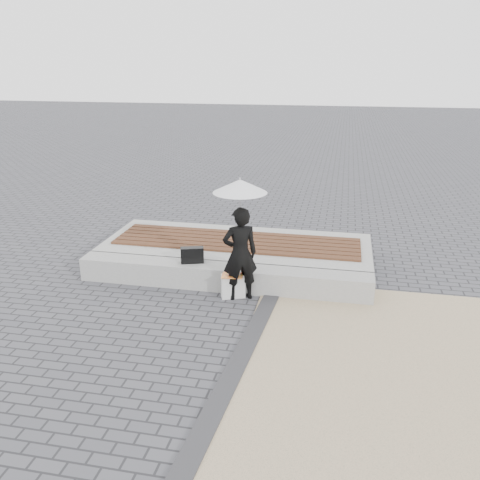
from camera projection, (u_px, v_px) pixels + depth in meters
name	position (u px, v px, depth m)	size (l,w,h in m)	color
ground	(196.00, 334.00, 7.21)	(80.00, 80.00, 0.00)	#48474C
terrazzo_zone	(440.00, 380.00, 6.14)	(5.00, 5.00, 0.02)	tan
edging_band	(241.00, 357.00, 6.60)	(0.25, 5.20, 0.04)	#313134
seating_ledge	(222.00, 277.00, 8.62)	(5.00, 0.45, 0.40)	#AAA9A4
timber_platform	(237.00, 252.00, 9.73)	(5.00, 2.00, 0.40)	#A7A7A1
timber_decking	(237.00, 241.00, 9.66)	(4.60, 1.20, 0.04)	brown
woman	(240.00, 254.00, 8.05)	(0.56, 0.37, 1.54)	black
parasol	(240.00, 186.00, 7.69)	(0.83, 0.83, 1.06)	#B9B9BE
handbag	(192.00, 255.00, 8.64)	(0.39, 0.14, 0.27)	black
canvas_tote	(233.00, 286.00, 8.26)	(0.38, 0.16, 0.40)	silver
magazine	(232.00, 276.00, 8.15)	(0.33, 0.25, 0.01)	#FA372A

